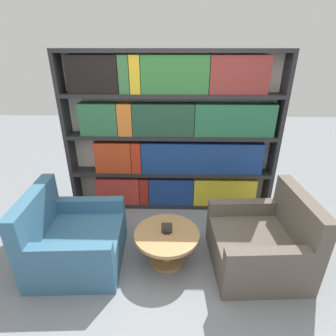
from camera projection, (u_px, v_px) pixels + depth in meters
The scene contains 6 objects.
ground_plane at pixel (169, 280), 2.72m from camera, with size 14.00×14.00×0.00m, color gray.
bookshelf at pixel (173, 136), 3.58m from camera, with size 2.88×0.30×2.18m.
armchair_left at pixel (73, 241), 2.85m from camera, with size 0.97×0.98×0.87m.
armchair_right at pixel (261, 244), 2.81m from camera, with size 0.97×0.98×0.87m.
coffee_table at pixel (167, 241), 2.85m from camera, with size 0.70×0.70×0.39m.
table_sign at pixel (167, 229), 2.78m from camera, with size 0.12×0.06×0.13m.
Camera 1 is at (0.04, -1.97, 2.20)m, focal length 28.00 mm.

